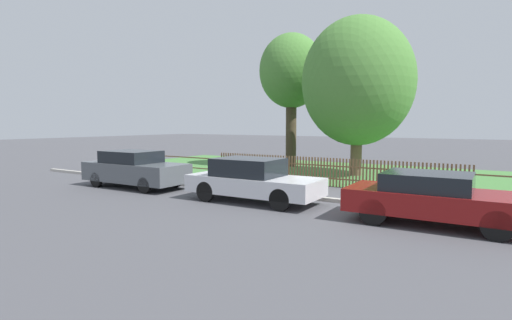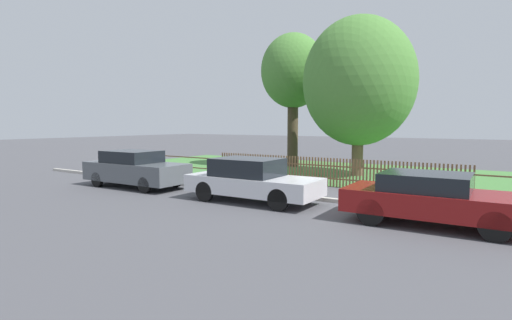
{
  "view_description": "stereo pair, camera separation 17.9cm",
  "coord_description": "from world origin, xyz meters",
  "px_view_note": "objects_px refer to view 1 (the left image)",
  "views": [
    {
      "loc": [
        6.08,
        -11.84,
        2.5
      ],
      "look_at": [
        -2.06,
        1.05,
        1.1
      ],
      "focal_mm": 28.0,
      "sensor_mm": 36.0,
      "label": 1
    },
    {
      "loc": [
        6.23,
        -11.75,
        2.5
      ],
      "look_at": [
        -2.06,
        1.05,
        1.1
      ],
      "focal_mm": 28.0,
      "sensor_mm": 36.0,
      "label": 2
    }
  ],
  "objects_px": {
    "parked_car_navy_estate": "(434,198)",
    "tree_behind_motorcycle": "(358,82)",
    "parked_car_silver_hatchback": "(135,169)",
    "parked_car_black_saloon": "(252,180)",
    "tree_nearest_kerb": "(292,72)",
    "covered_motorcycle": "(236,169)"
  },
  "relations": [
    {
      "from": "parked_car_navy_estate",
      "to": "tree_behind_motorcycle",
      "type": "distance_m",
      "value": 10.12
    },
    {
      "from": "parked_car_black_saloon",
      "to": "parked_car_navy_estate",
      "type": "xyz_separation_m",
      "value": [
        5.37,
        -0.05,
        -0.03
      ]
    },
    {
      "from": "parked_car_black_saloon",
      "to": "tree_behind_motorcycle",
      "type": "distance_m",
      "value": 8.96
    },
    {
      "from": "parked_car_silver_hatchback",
      "to": "parked_car_black_saloon",
      "type": "height_order",
      "value": "parked_car_silver_hatchback"
    },
    {
      "from": "covered_motorcycle",
      "to": "tree_nearest_kerb",
      "type": "xyz_separation_m",
      "value": [
        -1.27,
        7.37,
        4.76
      ]
    },
    {
      "from": "parked_car_silver_hatchback",
      "to": "tree_behind_motorcycle",
      "type": "height_order",
      "value": "tree_behind_motorcycle"
    },
    {
      "from": "parked_car_silver_hatchback",
      "to": "parked_car_navy_estate",
      "type": "height_order",
      "value": "parked_car_silver_hatchback"
    },
    {
      "from": "parked_car_navy_estate",
      "to": "tree_nearest_kerb",
      "type": "bearing_deg",
      "value": 131.09
    },
    {
      "from": "parked_car_black_saloon",
      "to": "parked_car_silver_hatchback",
      "type": "bearing_deg",
      "value": 179.21
    },
    {
      "from": "tree_nearest_kerb",
      "to": "parked_car_black_saloon",
      "type": "bearing_deg",
      "value": -69.26
    },
    {
      "from": "covered_motorcycle",
      "to": "tree_behind_motorcycle",
      "type": "height_order",
      "value": "tree_behind_motorcycle"
    },
    {
      "from": "parked_car_silver_hatchback",
      "to": "covered_motorcycle",
      "type": "bearing_deg",
      "value": 42.13
    },
    {
      "from": "parked_car_black_saloon",
      "to": "parked_car_navy_estate",
      "type": "bearing_deg",
      "value": -1.62
    },
    {
      "from": "tree_nearest_kerb",
      "to": "tree_behind_motorcycle",
      "type": "xyz_separation_m",
      "value": [
        4.53,
        -1.97,
        -0.95
      ]
    },
    {
      "from": "covered_motorcycle",
      "to": "tree_nearest_kerb",
      "type": "distance_m",
      "value": 8.87
    },
    {
      "from": "tree_behind_motorcycle",
      "to": "parked_car_black_saloon",
      "type": "bearing_deg",
      "value": -95.04
    },
    {
      "from": "parked_car_navy_estate",
      "to": "tree_behind_motorcycle",
      "type": "height_order",
      "value": "tree_behind_motorcycle"
    },
    {
      "from": "covered_motorcycle",
      "to": "tree_nearest_kerb",
      "type": "height_order",
      "value": "tree_nearest_kerb"
    },
    {
      "from": "parked_car_navy_estate",
      "to": "tree_behind_motorcycle",
      "type": "relative_size",
      "value": 0.57
    },
    {
      "from": "tree_nearest_kerb",
      "to": "parked_car_navy_estate",
      "type": "bearing_deg",
      "value": -47.79
    },
    {
      "from": "parked_car_black_saloon",
      "to": "tree_behind_motorcycle",
      "type": "bearing_deg",
      "value": 83.91
    },
    {
      "from": "tree_nearest_kerb",
      "to": "covered_motorcycle",
      "type": "bearing_deg",
      "value": -80.23
    }
  ]
}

